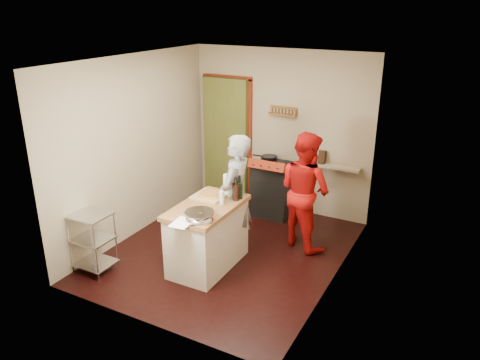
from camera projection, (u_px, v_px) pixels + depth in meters
name	position (u px, v px, depth m)	size (l,w,h in m)	color
floor	(227.00, 252.00, 6.49)	(3.50, 3.50, 0.00)	black
back_wall	(246.00, 137.00, 7.84)	(3.00, 0.44, 2.60)	tan
left_wall	(135.00, 147.00, 6.69)	(0.04, 3.50, 2.60)	tan
right_wall	(340.00, 183.00, 5.37)	(0.04, 3.50, 2.60)	tan
ceiling	(225.00, 59.00, 5.56)	(3.00, 3.50, 0.02)	white
stove	(273.00, 188.00, 7.49)	(0.60, 0.63, 1.00)	black
wire_shelving	(92.00, 239.00, 5.91)	(0.48, 0.40, 0.80)	silver
island	(208.00, 234.00, 5.99)	(0.67, 1.29, 1.17)	beige
person_stripe	(236.00, 196.00, 6.21)	(0.61, 0.40, 1.67)	silver
person_red	(305.00, 190.00, 6.42)	(0.80, 0.63, 1.65)	#AD0D0B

